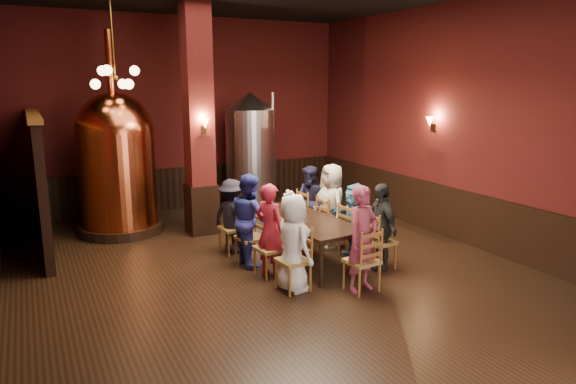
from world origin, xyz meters
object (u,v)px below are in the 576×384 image
dining_table (303,222)px  person_1 (270,230)px  copper_kettle (117,162)px  person_0 (293,243)px  rose_vase (290,196)px  steel_vessel (251,153)px  person_2 (250,219)px

dining_table → person_1: (-0.82, -0.40, 0.06)m
person_1 → copper_kettle: copper_kettle is taller
person_0 → rose_vase: (0.87, 1.78, 0.25)m
person_0 → rose_vase: bearing=-33.2°
copper_kettle → steel_vessel: size_ratio=1.44×
person_0 → steel_vessel: steel_vessel is taller
person_2 → steel_vessel: (1.41, 3.25, 0.62)m
person_0 → copper_kettle: size_ratio=0.36×
person_0 → person_2: size_ratio=0.94×
person_1 → rose_vase: 1.47m
dining_table → person_1: size_ratio=1.65×
person_1 → copper_kettle: size_ratio=0.38×
person_2 → copper_kettle: size_ratio=0.39×
dining_table → person_2: 0.92m
person_1 → person_2: person_2 is taller
copper_kettle → rose_vase: size_ratio=11.42×
steel_vessel → person_2: bearing=-113.4°
person_2 → person_0: bearing=-173.6°
dining_table → person_0: 1.31m
person_0 → person_1: bearing=-2.1°
person_1 → rose_vase: size_ratio=4.29×
dining_table → person_0: bearing=-130.4°
dining_table → person_0: size_ratio=1.71×
steel_vessel → dining_table: bearing=-98.7°
person_2 → steel_vessel: bearing=-22.2°
dining_table → person_2: size_ratio=1.60×
person_0 → copper_kettle: copper_kettle is taller
dining_table → steel_vessel: steel_vessel is taller
dining_table → rose_vase: (0.11, 0.71, 0.29)m
person_2 → steel_vessel: size_ratio=0.56×
person_1 → steel_vessel: bearing=-42.5°
person_2 → copper_kettle: (-1.63, 2.92, 0.68)m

